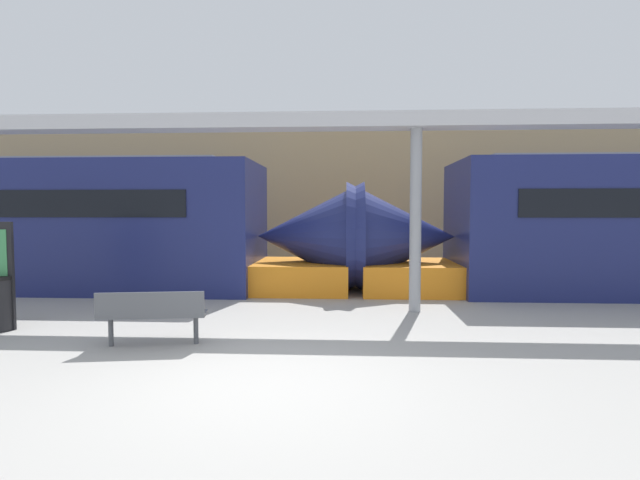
% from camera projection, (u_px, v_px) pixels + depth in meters
% --- Properties ---
extents(ground_plane, '(60.00, 60.00, 0.00)m').
position_uv_depth(ground_plane, '(261.00, 385.00, 5.53)').
color(ground_plane, '#9E9B96').
extents(station_wall, '(56.00, 0.20, 5.00)m').
position_uv_depth(station_wall, '(320.00, 194.00, 17.00)').
color(station_wall, tan).
rests_on(station_wall, ground_plane).
extents(bench_near, '(1.54, 0.67, 0.80)m').
position_uv_depth(bench_near, '(152.00, 312.00, 7.08)').
color(bench_near, '#4C4F54').
rests_on(bench_near, ground_plane).
extents(support_column_near, '(0.22, 0.22, 3.49)m').
position_uv_depth(support_column_near, '(416.00, 221.00, 9.48)').
color(support_column_near, gray).
rests_on(support_column_near, ground_plane).
extents(canopy_beam, '(28.00, 0.60, 0.28)m').
position_uv_depth(canopy_beam, '(417.00, 121.00, 9.37)').
color(canopy_beam, '#B7B7BC').
rests_on(canopy_beam, support_column_near).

